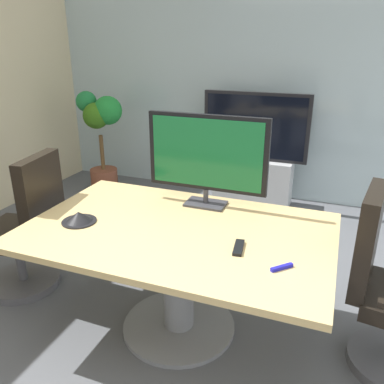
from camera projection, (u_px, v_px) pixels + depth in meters
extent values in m
plane|color=#515459|center=(173.00, 361.00, 2.42)|extent=(7.04, 7.04, 0.00)
cube|color=#9EB2B7|center=(276.00, 81.00, 4.54)|extent=(5.67, 0.10, 2.80)
cube|color=tan|center=(178.00, 231.00, 2.44)|extent=(1.88, 1.19, 0.04)
cylinder|color=slate|center=(178.00, 283.00, 2.58)|extent=(0.20, 0.20, 0.72)
cylinder|color=slate|center=(179.00, 325.00, 2.71)|extent=(0.76, 0.76, 0.03)
cylinder|color=#4C4C51|center=(24.00, 282.00, 3.16)|extent=(0.56, 0.56, 0.06)
cylinder|color=#4C4C51|center=(20.00, 259.00, 3.09)|extent=(0.07, 0.07, 0.36)
cube|color=black|center=(15.00, 234.00, 3.01)|extent=(0.55, 0.55, 0.10)
cube|color=black|center=(41.00, 197.00, 2.84)|extent=(0.16, 0.46, 0.60)
cube|color=black|center=(35.00, 206.00, 3.20)|extent=(0.28, 0.09, 0.03)
cube|color=black|center=(368.00, 240.00, 2.22)|extent=(0.16, 0.46, 0.60)
cube|color=#333338|center=(206.00, 204.00, 2.78)|extent=(0.28, 0.18, 0.02)
cylinder|color=#333338|center=(206.00, 196.00, 2.76)|extent=(0.04, 0.04, 0.10)
cube|color=black|center=(207.00, 153.00, 2.66)|extent=(0.84, 0.04, 0.52)
cube|color=#14592D|center=(206.00, 154.00, 2.64)|extent=(0.77, 0.01, 0.47)
cube|color=#B7BABC|center=(253.00, 181.00, 4.69)|extent=(0.90, 0.36, 0.55)
cube|color=black|center=(255.00, 126.00, 4.43)|extent=(1.20, 0.06, 0.76)
cube|color=black|center=(255.00, 127.00, 4.40)|extent=(1.12, 0.01, 0.69)
cylinder|color=brown|center=(104.00, 180.00, 5.08)|extent=(0.34, 0.34, 0.30)
cylinder|color=brown|center=(102.00, 152.00, 4.94)|extent=(0.05, 0.05, 0.44)
sphere|color=#1D7A2F|center=(108.00, 110.00, 4.67)|extent=(0.34, 0.34, 0.34)
sphere|color=#2B5919|center=(108.00, 113.00, 4.87)|extent=(0.26, 0.26, 0.26)
sphere|color=#279017|center=(93.00, 110.00, 4.90)|extent=(0.23, 0.23, 0.23)
sphere|color=#1B6D34|center=(86.00, 102.00, 4.72)|extent=(0.25, 0.25, 0.25)
sphere|color=#306215|center=(96.00, 116.00, 4.66)|extent=(0.31, 0.31, 0.31)
cone|color=black|center=(79.00, 217.00, 2.51)|extent=(0.19, 0.19, 0.07)
cylinder|color=black|center=(79.00, 221.00, 2.52)|extent=(0.22, 0.22, 0.01)
cube|color=black|center=(239.00, 248.00, 2.19)|extent=(0.07, 0.18, 0.02)
cube|color=#1919A5|center=(282.00, 267.00, 2.00)|extent=(0.10, 0.11, 0.02)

